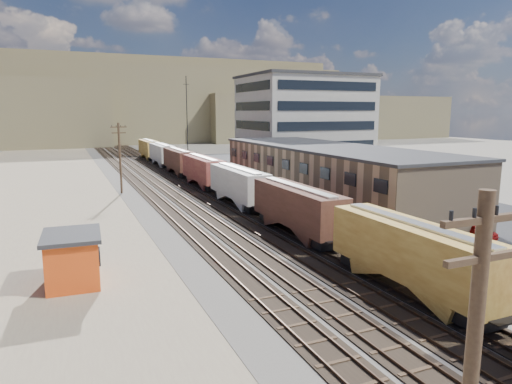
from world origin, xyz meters
name	(u,v)px	position (x,y,z in m)	size (l,w,h in m)	color
ground	(335,288)	(0.00, 0.00, 0.00)	(300.00, 300.00, 0.00)	#6B6356
ballast_bed	(169,182)	(0.00, 50.00, 0.03)	(18.00, 200.00, 0.06)	#4C4742
dirt_yard	(32,202)	(-20.00, 40.00, 0.01)	(24.00, 180.00, 0.03)	#86725C
asphalt_lot	(331,187)	(22.00, 35.00, 0.02)	(26.00, 120.00, 0.04)	#232326
rail_tracks	(165,182)	(-0.55, 50.00, 0.11)	(11.40, 200.00, 0.24)	black
freight_train	(219,176)	(3.80, 35.23, 2.79)	(3.00, 119.74, 4.46)	black
warehouse	(328,174)	(14.98, 25.00, 3.65)	(12.40, 40.40, 7.25)	#A18465
office_tower	(303,123)	(27.95, 54.95, 9.26)	(22.60, 18.60, 18.45)	#9E998E
utility_pole_north	(120,156)	(-8.50, 42.00, 5.30)	(2.20, 0.32, 10.00)	#382619
radio_mast	(187,125)	(6.00, 60.00, 9.12)	(1.20, 0.16, 18.00)	black
hills_north	(102,105)	(0.17, 167.92, 14.10)	(265.00, 80.00, 32.00)	brown
maintenance_shed	(73,258)	(-15.84, 7.57, 1.80)	(3.95, 4.98, 3.51)	#EB4E16
parked_car_red	(474,231)	(18.35, 5.22, 0.72)	(1.71, 4.24, 1.44)	#A0110E
parked_car_white	(473,221)	(21.23, 7.83, 0.79)	(1.68, 4.81, 1.58)	white
parked_car_blue	(281,170)	(21.67, 52.12, 0.79)	(2.63, 5.69, 1.58)	navy
parked_car_far	(369,174)	(33.41, 40.91, 0.68)	(1.60, 3.97, 1.35)	silver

